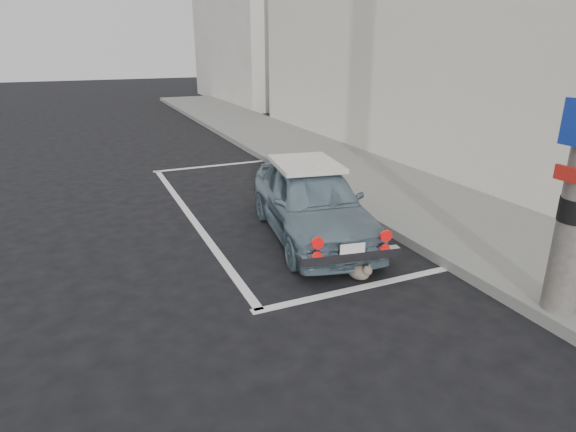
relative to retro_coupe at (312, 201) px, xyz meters
name	(u,v)px	position (x,y,z in m)	size (l,w,h in m)	color
ground	(310,278)	(-0.66, -1.32, -0.59)	(80.00, 80.00, 0.00)	black
sidewalk	(414,200)	(2.54, 0.68, -0.52)	(2.80, 40.00, 0.15)	slate
shop_building	(483,17)	(5.66, 2.68, 2.90)	(3.50, 18.00, 7.00)	beige
building_far	(250,21)	(5.69, 18.68, 3.41)	(3.50, 10.00, 8.00)	beige
pline_rear	(363,287)	(-0.16, -1.82, -0.59)	(3.00, 0.12, 0.01)	silver
pline_front	(214,166)	(-0.16, 5.18, -0.59)	(3.00, 0.12, 0.01)	silver
pline_side	(191,216)	(-1.56, 1.68, -0.59)	(0.12, 7.00, 0.01)	silver
retro_coupe	(312,201)	(0.00, 0.00, 0.00)	(1.90, 3.61, 1.17)	slate
cat	(359,271)	(-0.10, -1.60, -0.47)	(0.31, 0.48, 0.26)	#665A4D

